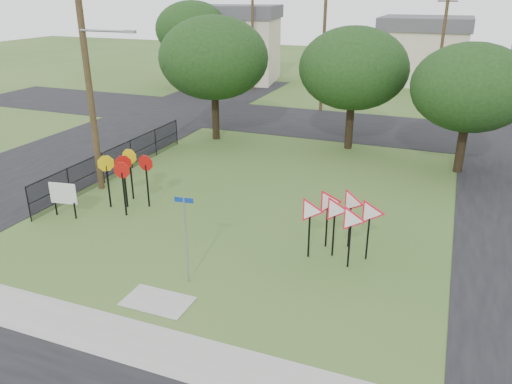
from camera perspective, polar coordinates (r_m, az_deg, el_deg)
ground at (r=17.03m, az=-6.89°, el=-8.08°), size 140.00×140.00×0.00m
sidewalk at (r=14.13m, az=-15.20°, el=-15.81°), size 30.00×1.60×0.02m
planting_strip at (r=13.43m, az=-18.34°, el=-18.54°), size 30.00×0.80×0.02m
street_left at (r=31.07m, az=-17.90°, el=5.09°), size 8.00×50.00×0.02m
street_far at (r=34.70m, az=8.90°, el=7.61°), size 60.00×8.00×0.02m
curb_pad at (r=15.30m, az=-11.19°, el=-12.16°), size 2.00×1.20×0.02m
street_name_sign at (r=15.29m, az=-8.03°, el=-4.83°), size 0.59×0.09×2.85m
stop_sign_cluster at (r=21.20m, az=-14.66°, el=2.62°), size 2.11×1.69×2.29m
yield_sign_cluster at (r=16.91m, az=9.65°, el=-2.22°), size 2.86×1.63×2.23m
info_board at (r=21.26m, az=-21.17°, el=-0.28°), size 1.15×0.22×1.45m
utility_pole_main at (r=22.84m, az=-18.58°, el=12.65°), size 3.55×0.33×10.00m
far_pole_a at (r=38.20m, az=7.72°, el=15.98°), size 1.40×0.24×9.00m
far_pole_b at (r=41.09m, az=20.40°, el=14.92°), size 1.40×0.24×8.50m
far_pole_c at (r=46.36m, az=-0.40°, el=17.20°), size 1.40×0.24×9.00m
fence_run at (r=25.40m, az=-15.55°, el=3.52°), size 0.05×11.55×1.50m
house_left at (r=51.68m, az=-2.96°, el=16.62°), size 10.58×8.88×7.20m
house_mid at (r=53.23m, az=18.60°, el=15.17°), size 8.40×8.40×6.20m
tree_near_left at (r=30.17m, az=-4.85°, el=15.02°), size 6.40×6.40×7.27m
tree_near_mid at (r=28.62m, az=11.09°, el=13.69°), size 6.00×6.00×6.80m
tree_near_right at (r=26.22m, az=23.32°, el=10.90°), size 5.60×5.60×6.33m
tree_far_left at (r=48.87m, az=-7.27°, el=17.96°), size 6.80×6.80×7.73m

